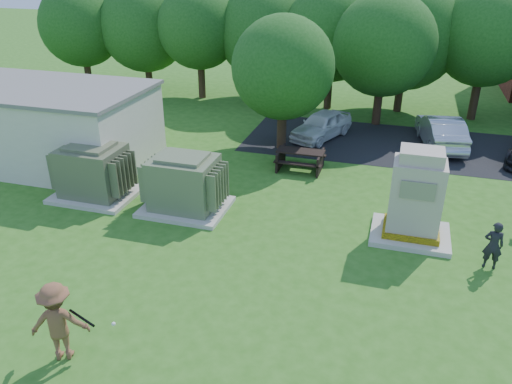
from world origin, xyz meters
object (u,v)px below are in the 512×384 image
(transformer_right, at_px, (185,185))
(person_by_generator, at_px, (493,245))
(picnic_table, at_px, (300,158))
(car_silver_a, at_px, (441,131))
(transformer_left, at_px, (93,172))
(batter, at_px, (58,322))
(generator_cabinet, at_px, (415,200))
(car_white, at_px, (322,125))

(transformer_right, height_order, person_by_generator, transformer_right)
(picnic_table, bearing_deg, car_silver_a, 39.04)
(transformer_right, distance_m, person_by_generator, 10.12)
(car_silver_a, bearing_deg, transformer_left, 26.10)
(batter, bearing_deg, person_by_generator, -168.46)
(picnic_table, relative_size, person_by_generator, 1.32)
(generator_cabinet, distance_m, person_by_generator, 2.61)
(picnic_table, relative_size, batter, 1.00)
(transformer_right, relative_size, car_silver_a, 0.66)
(generator_cabinet, bearing_deg, batter, -133.88)
(generator_cabinet, relative_size, batter, 1.53)
(car_white, distance_m, car_silver_a, 5.64)
(picnic_table, relative_size, car_white, 0.51)
(picnic_table, height_order, person_by_generator, person_by_generator)
(picnic_table, xyz_separation_m, batter, (-2.90, -12.26, 0.46))
(car_silver_a, bearing_deg, car_white, -5.63)
(batter, relative_size, car_white, 0.51)
(transformer_right, relative_size, generator_cabinet, 0.99)
(car_white, relative_size, car_silver_a, 0.86)
(picnic_table, bearing_deg, batter, -103.31)
(transformer_right, xyz_separation_m, picnic_table, (3.19, 4.75, -0.44))
(person_by_generator, distance_m, car_silver_a, 10.33)
(transformer_left, bearing_deg, generator_cabinet, 1.56)
(car_white, bearing_deg, transformer_left, -106.05)
(transformer_right, xyz_separation_m, car_white, (3.36, 8.95, -0.31))
(car_white, bearing_deg, person_by_generator, -33.27)
(picnic_table, bearing_deg, person_by_generator, -38.99)
(transformer_left, bearing_deg, car_white, 51.75)
(picnic_table, bearing_deg, generator_cabinet, -43.81)
(transformer_right, bearing_deg, car_white, 69.45)
(person_by_generator, distance_m, car_white, 11.88)
(generator_cabinet, bearing_deg, transformer_left, -178.44)
(transformer_right, xyz_separation_m, batter, (0.29, -7.51, 0.02))
(generator_cabinet, relative_size, car_white, 0.78)
(generator_cabinet, bearing_deg, transformer_right, -177.70)
(picnic_table, height_order, car_white, car_white)
(batter, bearing_deg, generator_cabinet, -156.62)
(transformer_right, height_order, car_white, transformer_right)
(person_by_generator, relative_size, car_white, 0.39)
(person_by_generator, bearing_deg, transformer_right, -3.06)
(generator_cabinet, height_order, person_by_generator, generator_cabinet)
(car_silver_a, bearing_deg, generator_cabinet, 72.22)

